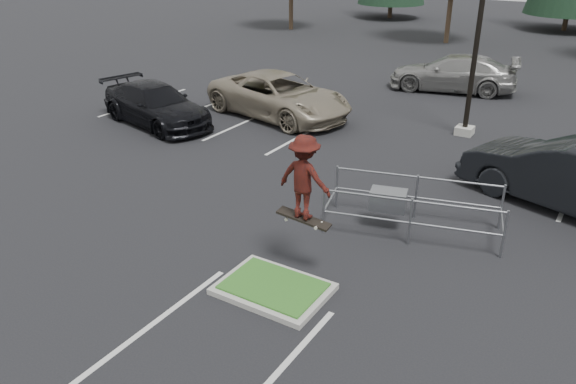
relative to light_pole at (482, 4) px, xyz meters
The scene contains 10 objects.
ground 12.85m from the light_pole, 92.39° to the right, with size 120.00×120.00×0.00m, color black.
grass_median 12.82m from the light_pole, 92.39° to the right, with size 2.20×1.60×0.16m.
stall_lines 7.74m from the light_pole, 107.24° to the right, with size 22.62×17.60×0.01m.
light_pole is the anchor object (origin of this frame).
cart_corral 8.99m from the light_pole, 86.44° to the right, with size 4.42×2.52×1.19m.
skateboarder 11.26m from the light_pole, 91.98° to the right, with size 1.18×0.67×1.94m.
car_l_tan 8.09m from the light_pole, 166.76° to the right, with size 2.84×6.16×1.71m, color gray.
car_l_black 12.23m from the light_pole, 154.54° to the right, with size 2.14×5.26×1.53m, color black.
car_r_charc 7.06m from the light_pole, 48.74° to the right, with size 1.99×5.70×1.88m, color black.
car_far_silver 7.42m from the light_pole, 110.73° to the left, with size 2.32×5.71×1.66m, color gray.
Camera 1 is at (5.32, -8.00, 6.67)m, focal length 35.00 mm.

